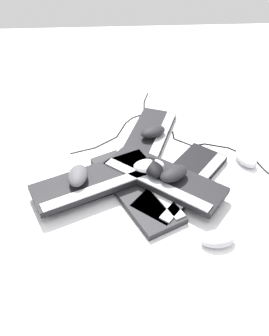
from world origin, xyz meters
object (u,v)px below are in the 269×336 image
object	(u,v)px
keyboard_4	(164,178)
mouse_6	(153,167)
keyboard_5	(95,181)
mouse_1	(78,175)
mouse_0	(174,173)
mouse_3	(153,132)
mouse_5	(149,166)
mouse_4	(218,239)
keyboard_1	(135,188)
keyboard_3	(148,139)
keyboard_0	(100,180)
keyboard_2	(183,182)
mouse_2	(246,159)

from	to	relation	value
keyboard_4	mouse_6	size ratio (longest dim) A/B	3.98
keyboard_5	mouse_1	bearing A→B (deg)	6.66
mouse_0	mouse_3	distance (m)	0.30
mouse_5	mouse_6	distance (m)	0.02
mouse_1	mouse_4	size ratio (longest dim) A/B	1.00
keyboard_1	keyboard_3	distance (m)	0.30
mouse_0	mouse_5	world-z (taller)	same
keyboard_0	mouse_0	world-z (taller)	mouse_0
keyboard_4	mouse_1	size ratio (longest dim) A/B	3.98
keyboard_3	mouse_0	bearing A→B (deg)	102.13
keyboard_4	mouse_3	xyz separation A→B (m)	(0.01, -0.28, 0.01)
keyboard_2	mouse_6	world-z (taller)	mouse_6
keyboard_3	mouse_0	size ratio (longest dim) A/B	4.22
mouse_6	mouse_0	bearing A→B (deg)	-135.47
keyboard_0	mouse_3	size ratio (longest dim) A/B	4.21
keyboard_1	mouse_6	distance (m)	0.10
keyboard_0	mouse_5	size ratio (longest dim) A/B	4.21
keyboard_0	mouse_3	xyz separation A→B (m)	(-0.22, -0.25, 0.04)
mouse_4	mouse_1	bearing A→B (deg)	145.89
keyboard_2	mouse_3	size ratio (longest dim) A/B	3.95
keyboard_3	mouse_6	distance (m)	0.26
keyboard_4	mouse_0	xyz separation A→B (m)	(-0.03, 0.02, 0.04)
keyboard_2	mouse_2	bearing A→B (deg)	-157.15
keyboard_3	keyboard_5	distance (m)	0.35
keyboard_3	keyboard_4	xyz separation A→B (m)	(-0.03, 0.28, 0.03)
keyboard_1	keyboard_5	size ratio (longest dim) A/B	1.00
mouse_6	mouse_2	bearing A→B (deg)	-90.75
keyboard_1	mouse_1	xyz separation A→B (m)	(0.20, -0.00, 0.07)
mouse_3	keyboard_3	bearing A→B (deg)	163.29
mouse_1	mouse_5	world-z (taller)	same
mouse_2	mouse_6	size ratio (longest dim) A/B	1.00
mouse_2	mouse_5	xyz separation A→B (m)	(0.39, 0.09, 0.06)
keyboard_4	keyboard_5	xyz separation A→B (m)	(0.25, 0.00, 0.00)
keyboard_1	mouse_6	size ratio (longest dim) A/B	4.19
keyboard_1	mouse_3	world-z (taller)	mouse_3
mouse_6	keyboard_5	bearing A→B (deg)	81.27
mouse_4	keyboard_1	bearing A→B (deg)	130.07
keyboard_5	keyboard_2	bearing A→B (deg)	-177.85
mouse_4	mouse_5	size ratio (longest dim) A/B	1.00
mouse_3	mouse_6	distance (m)	0.26
keyboard_2	mouse_5	bearing A→B (deg)	-8.72
keyboard_0	mouse_2	distance (m)	0.57
mouse_0	mouse_6	xyz separation A→B (m)	(0.07, -0.04, 0.00)
mouse_3	mouse_2	bearing A→B (deg)	-48.85
mouse_0	mouse_6	distance (m)	0.08
keyboard_0	mouse_6	world-z (taller)	mouse_6
mouse_3	mouse_6	size ratio (longest dim) A/B	1.00
keyboard_1	mouse_1	world-z (taller)	mouse_1
mouse_1	mouse_2	world-z (taller)	mouse_1
mouse_3	mouse_4	distance (m)	0.56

